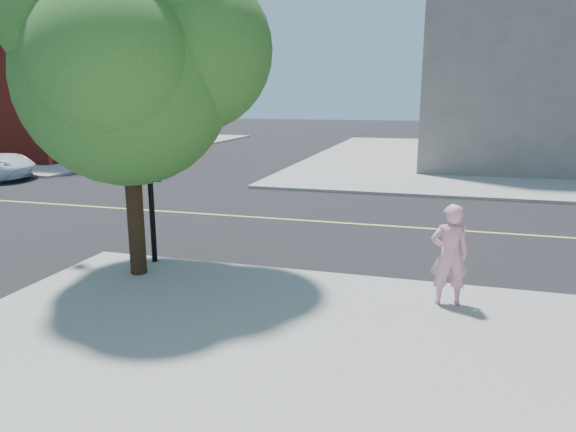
% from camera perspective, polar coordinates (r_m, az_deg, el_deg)
% --- Properties ---
extents(ground, '(140.00, 140.00, 0.00)m').
position_cam_1_polar(ground, '(11.61, -15.28, -4.71)').
color(ground, black).
rests_on(ground, ground).
extents(road_ew, '(140.00, 9.00, 0.01)m').
position_cam_1_polar(road_ew, '(15.49, -6.71, 0.05)').
color(road_ew, black).
rests_on(road_ew, ground).
extents(sidewalk_nw, '(26.00, 25.00, 0.12)m').
position_cam_1_polar(sidewalk_nw, '(42.44, -27.17, 6.91)').
color(sidewalk_nw, gray).
rests_on(sidewalk_nw, ground).
extents(church, '(15.20, 12.00, 14.40)m').
position_cam_1_polar(church, '(37.89, -28.56, 17.06)').
color(church, maroon).
rests_on(church, sidewalk_nw).
extents(man_on_phone, '(0.67, 0.50, 1.66)m').
position_cam_1_polar(man_on_phone, '(8.77, 17.13, -4.05)').
color(man_on_phone, pink).
rests_on(man_on_phone, sidewalk_se).
extents(street_tree, '(4.70, 4.28, 6.24)m').
position_cam_1_polar(street_tree, '(9.95, -16.75, 16.57)').
color(street_tree, black).
rests_on(street_tree, sidewalk_se).
extents(signal_pole, '(3.38, 0.38, 3.81)m').
position_cam_1_polar(signal_pole, '(11.69, -23.14, 10.93)').
color(signal_pole, black).
rests_on(signal_pole, sidewalk_se).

